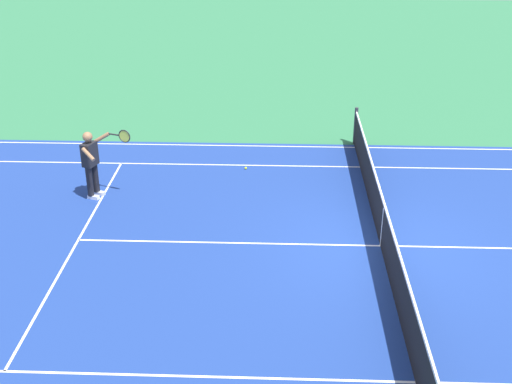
{
  "coord_description": "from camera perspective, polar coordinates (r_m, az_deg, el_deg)",
  "views": [
    {
      "loc": [
        2.15,
        12.01,
        7.03
      ],
      "look_at": [
        2.64,
        -0.63,
        0.9
      ],
      "focal_mm": 46.29,
      "sensor_mm": 36.0,
      "label": 1
    }
  ],
  "objects": [
    {
      "name": "tennis_net",
      "position": [
        13.84,
        10.9,
        -2.84
      ],
      "size": [
        0.1,
        11.7,
        1.08
      ],
      "color": "#2D2D33",
      "rests_on": "ground_plane"
    },
    {
      "name": "tennis_player_near",
      "position": [
        15.99,
        -14.0,
        2.62
      ],
      "size": [
        1.18,
        0.74,
        1.7
      ],
      "color": "black",
      "rests_on": "ground_plane"
    },
    {
      "name": "court_line_markings",
      "position": [
        14.08,
        10.73,
        -4.58
      ],
      "size": [
        23.85,
        11.05,
        0.01
      ],
      "color": "white",
      "rests_on": "ground_plane"
    },
    {
      "name": "ground_plane",
      "position": [
        14.08,
        10.73,
        -4.6
      ],
      "size": [
        60.0,
        60.0,
        0.0
      ],
      "primitive_type": "plane",
      "color": "#2D7247"
    },
    {
      "name": "tennis_ball",
      "position": [
        17.36,
        -0.89,
        2.08
      ],
      "size": [
        0.07,
        0.07,
        0.07
      ],
      "primitive_type": "sphere",
      "color": "#CCE01E",
      "rests_on": "ground_plane"
    },
    {
      "name": "court_slab",
      "position": [
        14.08,
        10.73,
        -4.59
      ],
      "size": [
        24.2,
        11.4,
        0.0
      ],
      "primitive_type": "cube",
      "color": "navy",
      "rests_on": "ground_plane"
    }
  ]
}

